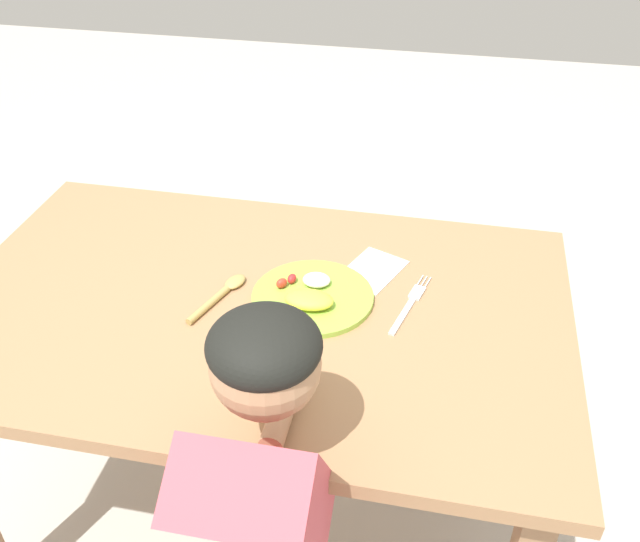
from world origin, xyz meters
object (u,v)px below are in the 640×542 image
object	(u,v)px
plate	(312,296)
fork	(410,304)
spoon	(222,293)
drinking_cup	(277,373)

from	to	relation	value
plate	fork	world-z (taller)	plate
plate	fork	bearing A→B (deg)	6.93
plate	fork	distance (m)	0.21
plate	fork	xyz separation A→B (m)	(0.21, 0.03, -0.01)
plate	spoon	world-z (taller)	plate
plate	fork	size ratio (longest dim) A/B	1.20
plate	drinking_cup	bearing A→B (deg)	-90.73
fork	plate	bearing A→B (deg)	111.39
spoon	drinking_cup	bearing A→B (deg)	-124.62
fork	spoon	size ratio (longest dim) A/B	1.15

